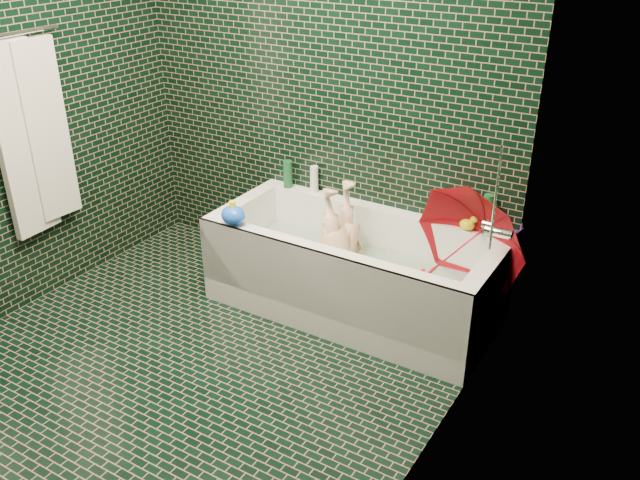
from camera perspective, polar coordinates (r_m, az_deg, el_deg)
The scene contains 20 objects.
floor at distance 3.73m, azimuth -11.25°, elevation -10.97°, with size 2.80×2.80×0.00m, color black.
wall_back at distance 4.20m, azimuth 0.16°, elevation 13.03°, with size 2.80×2.80×0.00m, color black.
wall_right at distance 2.46m, azimuth 9.35°, elevation 2.40°, with size 2.80×2.80×0.00m, color black.
bathtub at distance 4.06m, azimuth 2.73°, elevation -3.33°, with size 1.70×0.75×0.55m.
bath_mat at distance 4.11m, azimuth 2.83°, elevation -3.90°, with size 1.35×0.47×0.01m, color green.
water at distance 4.03m, azimuth 2.88°, elevation -2.14°, with size 1.48×0.53×0.00m, color silver.
towel_rail at distance 4.14m, azimuth -24.43°, elevation 15.50°, with size 0.02×0.02×0.58m, color silver.
towel at distance 4.25m, azimuth -23.07°, elevation 7.97°, with size 0.08×0.44×1.12m.
faucet at distance 3.55m, azimuth 14.61°, elevation 1.26°, with size 0.18×0.19×0.55m.
child at distance 4.09m, azimuth 1.89°, elevation -1.53°, with size 0.33×0.22×0.92m, color #E5B38F.
umbrella at distance 3.76m, azimuth 11.56°, elevation -0.79°, with size 0.66×0.66×0.58m, color red.
soap_bottle_a at distance 3.96m, azimuth 14.95°, elevation 0.43°, with size 0.10×0.10×0.25m, color white.
soap_bottle_b at distance 3.93m, azimuth 15.49°, elevation 0.09°, with size 0.08×0.08×0.17m, color #381B68.
soap_bottle_c at distance 3.96m, azimuth 15.07°, elevation 0.38°, with size 0.14×0.14×0.18m, color #164D26.
bottle_right_tall at distance 3.93m, azimuth 13.90°, elevation 2.17°, with size 0.06×0.06×0.23m, color #164D26.
bottle_right_pump at distance 3.90m, azimuth 14.19°, elevation 1.66°, with size 0.05×0.05×0.20m, color silver.
bottle_left_tall at distance 4.45m, azimuth -2.73°, elevation 5.57°, with size 0.06×0.06×0.18m, color #164D26.
bottle_left_short at distance 4.37m, azimuth -0.50°, elevation 5.15°, with size 0.05×0.05×0.17m, color white.
rubber_duck at distance 3.96m, azimuth 12.40°, elevation 1.37°, with size 0.12×0.09×0.09m.
bath_toy at distance 3.95m, azimuth -7.33°, elevation 2.10°, with size 0.15×0.13×0.15m.
Camera 1 is at (2.10, -2.10, 2.25)m, focal length 38.00 mm.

